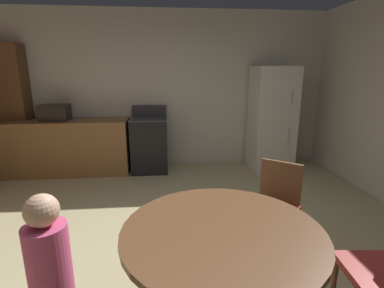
{
  "coord_description": "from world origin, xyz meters",
  "views": [
    {
      "loc": [
        0.0,
        -2.14,
        1.67
      ],
      "look_at": [
        0.3,
        1.03,
        0.86
      ],
      "focal_mm": 26.58,
      "sensor_mm": 36.0,
      "label": 1
    }
  ],
  "objects_px": {
    "microwave": "(55,113)",
    "oven_range": "(150,144)",
    "refrigerator": "(271,119)",
    "dining_table": "(222,252)",
    "person_child": "(52,283)",
    "chair_northeast": "(275,203)"
  },
  "relations": [
    {
      "from": "person_child",
      "to": "refrigerator",
      "type": "bearing_deg",
      "value": 44.9
    },
    {
      "from": "microwave",
      "to": "person_child",
      "type": "bearing_deg",
      "value": -71.16
    },
    {
      "from": "dining_table",
      "to": "person_child",
      "type": "relative_size",
      "value": 1.12
    },
    {
      "from": "dining_table",
      "to": "chair_northeast",
      "type": "height_order",
      "value": "chair_northeast"
    },
    {
      "from": "dining_table",
      "to": "refrigerator",
      "type": "bearing_deg",
      "value": 65.02
    },
    {
      "from": "refrigerator",
      "to": "dining_table",
      "type": "bearing_deg",
      "value": -114.98
    },
    {
      "from": "dining_table",
      "to": "person_child",
      "type": "xyz_separation_m",
      "value": [
        -0.95,
        -0.15,
        -0.03
      ]
    },
    {
      "from": "refrigerator",
      "to": "microwave",
      "type": "distance_m",
      "value": 3.61
    },
    {
      "from": "oven_range",
      "to": "refrigerator",
      "type": "relative_size",
      "value": 0.62
    },
    {
      "from": "person_child",
      "to": "dining_table",
      "type": "bearing_deg",
      "value": 0.0
    },
    {
      "from": "oven_range",
      "to": "chair_northeast",
      "type": "height_order",
      "value": "oven_range"
    },
    {
      "from": "microwave",
      "to": "oven_range",
      "type": "bearing_deg",
      "value": 0.14
    },
    {
      "from": "dining_table",
      "to": "chair_northeast",
      "type": "relative_size",
      "value": 1.4
    },
    {
      "from": "oven_range",
      "to": "person_child",
      "type": "distance_m",
      "value": 3.44
    },
    {
      "from": "refrigerator",
      "to": "person_child",
      "type": "distance_m",
      "value": 4.17
    },
    {
      "from": "chair_northeast",
      "to": "refrigerator",
      "type": "bearing_deg",
      "value": -159.97
    },
    {
      "from": "refrigerator",
      "to": "microwave",
      "type": "relative_size",
      "value": 4.0
    },
    {
      "from": "oven_range",
      "to": "person_child",
      "type": "relative_size",
      "value": 1.01
    },
    {
      "from": "oven_range",
      "to": "person_child",
      "type": "bearing_deg",
      "value": -95.64
    },
    {
      "from": "chair_northeast",
      "to": "person_child",
      "type": "distance_m",
      "value": 1.88
    },
    {
      "from": "refrigerator",
      "to": "person_child",
      "type": "relative_size",
      "value": 1.61
    },
    {
      "from": "oven_range",
      "to": "microwave",
      "type": "bearing_deg",
      "value": -179.86
    }
  ]
}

